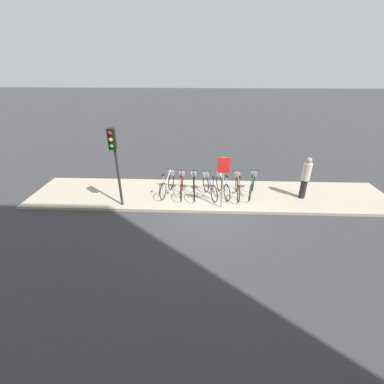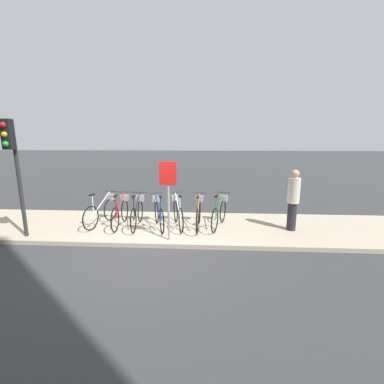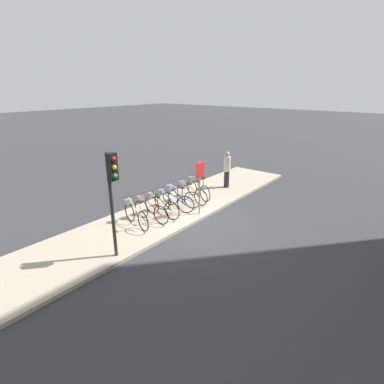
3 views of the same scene
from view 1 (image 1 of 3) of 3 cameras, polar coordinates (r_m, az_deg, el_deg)
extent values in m
plane|color=#38383A|center=(10.10, 3.91, -4.76)|extent=(120.00, 120.00, 0.00)
cube|color=#B7A88E|center=(11.35, 3.77, -0.65)|extent=(15.45, 2.94, 0.12)
torus|color=black|center=(10.77, -6.45, 0.18)|extent=(0.20, 0.72, 0.73)
torus|color=black|center=(11.62, -4.67, 2.29)|extent=(0.20, 0.72, 0.73)
cylinder|color=silver|center=(11.07, -5.59, 2.65)|extent=(0.26, 1.00, 0.61)
cylinder|color=silver|center=(10.75, -6.27, 2.06)|extent=(0.04, 0.04, 0.66)
cube|color=black|center=(10.61, -6.36, 3.77)|extent=(0.11, 0.21, 0.04)
cylinder|color=#262626|center=(11.38, -4.78, 5.12)|extent=(0.45, 0.13, 0.02)
cube|color=gray|center=(11.50, -4.66, 4.27)|extent=(0.28, 0.25, 0.18)
torus|color=black|center=(10.59, -2.44, -0.16)|extent=(0.06, 0.73, 0.73)
torus|color=black|center=(11.49, -2.23, 2.08)|extent=(0.06, 0.73, 0.73)
cylinder|color=red|center=(10.91, -2.36, 2.39)|extent=(0.07, 1.02, 0.61)
cylinder|color=red|center=(10.57, -2.44, 1.76)|extent=(0.03, 0.03, 0.66)
cube|color=black|center=(10.43, -2.48, 3.50)|extent=(0.08, 0.20, 0.04)
cylinder|color=#262626|center=(11.25, -2.28, 4.94)|extent=(0.46, 0.04, 0.02)
cube|color=gray|center=(11.37, -2.25, 4.08)|extent=(0.25, 0.21, 0.18)
torus|color=black|center=(10.53, 0.52, -0.30)|extent=(0.08, 0.73, 0.73)
torus|color=black|center=(11.43, 0.37, 1.96)|extent=(0.08, 0.73, 0.73)
cylinder|color=black|center=(10.85, 0.45, 2.28)|extent=(0.09, 1.02, 0.61)
cylinder|color=black|center=(10.51, 0.50, 1.64)|extent=(0.03, 0.03, 0.66)
cube|color=black|center=(10.37, 0.51, 3.38)|extent=(0.08, 0.20, 0.04)
cylinder|color=#262626|center=(11.19, 0.38, 4.84)|extent=(0.46, 0.05, 0.02)
cube|color=gray|center=(11.31, 0.37, 3.98)|extent=(0.25, 0.21, 0.18)
torus|color=black|center=(10.54, 4.93, -0.36)|extent=(0.28, 0.70, 0.73)
torus|color=black|center=(11.38, 3.08, 1.81)|extent=(0.28, 0.70, 0.73)
cylinder|color=navy|center=(10.83, 4.02, 2.16)|extent=(0.37, 0.97, 0.61)
cylinder|color=navy|center=(10.51, 4.72, 1.55)|extent=(0.04, 0.04, 0.66)
cube|color=black|center=(10.37, 4.79, 3.30)|extent=(0.13, 0.21, 0.04)
cylinder|color=#262626|center=(11.14, 3.16, 4.69)|extent=(0.44, 0.18, 0.02)
cube|color=gray|center=(11.26, 3.05, 3.82)|extent=(0.29, 0.27, 0.18)
torus|color=black|center=(10.68, 7.78, -0.15)|extent=(0.23, 0.71, 0.73)
torus|color=black|center=(11.52, 6.05, 2.02)|extent=(0.23, 0.71, 0.73)
cylinder|color=silver|center=(10.98, 6.96, 2.36)|extent=(0.31, 0.99, 0.61)
cylinder|color=silver|center=(10.65, 7.63, 1.75)|extent=(0.04, 0.04, 0.66)
cube|color=black|center=(10.51, 7.74, 3.47)|extent=(0.12, 0.21, 0.04)
cylinder|color=#262626|center=(11.28, 6.20, 4.87)|extent=(0.45, 0.15, 0.02)
cube|color=gray|center=(11.40, 6.07, 4.01)|extent=(0.29, 0.26, 0.18)
torus|color=black|center=(10.66, 10.33, -0.41)|extent=(0.06, 0.73, 0.73)
torus|color=black|center=(11.55, 9.89, 1.83)|extent=(0.06, 0.73, 0.73)
cylinder|color=olive|center=(10.98, 10.22, 2.13)|extent=(0.06, 1.02, 0.61)
cylinder|color=olive|center=(10.64, 10.41, 1.50)|extent=(0.03, 0.03, 0.66)
cube|color=black|center=(10.50, 10.56, 3.22)|extent=(0.08, 0.20, 0.04)
cylinder|color=#262626|center=(11.32, 10.13, 4.66)|extent=(0.46, 0.04, 0.02)
cube|color=gray|center=(11.44, 10.03, 3.82)|extent=(0.25, 0.21, 0.18)
torus|color=black|center=(10.87, 12.82, -0.11)|extent=(0.24, 0.71, 0.73)
torus|color=black|center=(11.77, 13.45, 1.95)|extent=(0.24, 0.71, 0.73)
cylinder|color=#267238|center=(11.20, 13.30, 2.31)|extent=(0.32, 0.98, 0.61)
cylinder|color=#267238|center=(10.85, 13.09, 1.74)|extent=(0.04, 0.04, 0.66)
cube|color=black|center=(10.72, 13.28, 3.43)|extent=(0.12, 0.21, 0.04)
cylinder|color=#262626|center=(11.54, 13.77, 4.73)|extent=(0.45, 0.15, 0.02)
cube|color=gray|center=(11.66, 13.69, 3.90)|extent=(0.29, 0.26, 0.18)
cylinder|color=#23232D|center=(11.78, 23.45, 0.66)|extent=(0.26, 0.26, 0.82)
cylinder|color=beige|center=(11.49, 24.14, 4.15)|extent=(0.34, 0.34, 0.73)
sphere|color=tan|center=(11.33, 24.58, 6.40)|extent=(0.24, 0.24, 0.24)
cylinder|color=#2D2D2D|center=(10.17, -16.21, 5.01)|extent=(0.10, 0.10, 3.13)
cube|color=black|center=(9.66, -17.42, 11.17)|extent=(0.24, 0.20, 0.75)
sphere|color=red|center=(9.51, -17.79, 12.31)|extent=(0.14, 0.14, 0.14)
sphere|color=gold|center=(9.57, -17.60, 10.98)|extent=(0.14, 0.14, 0.14)
sphere|color=green|center=(9.63, -17.41, 9.67)|extent=(0.14, 0.14, 0.14)
cylinder|color=#99999E|center=(9.84, 6.79, 1.91)|extent=(0.06, 0.06, 2.09)
cube|color=red|center=(9.54, 7.03, 5.92)|extent=(0.44, 0.03, 0.60)
camera|label=2|loc=(3.97, 29.83, -16.50)|focal=24.00mm
camera|label=3|loc=(8.19, -71.96, 6.12)|focal=28.00mm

